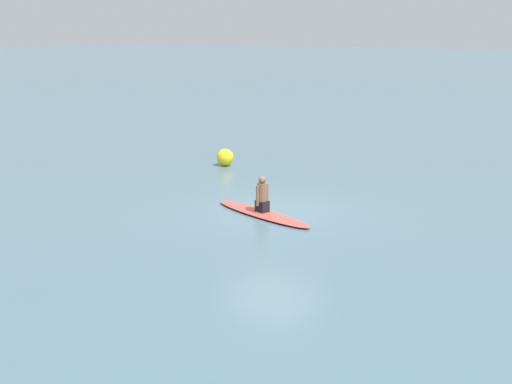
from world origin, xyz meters
The scene contains 4 objects.
ground_plane centered at (0.00, 0.00, 0.00)m, with size 400.00×400.00×0.00m, color slate.
surfboard centered at (-0.07, -0.39, 0.05)m, with size 3.34×0.64×0.10m, color #D84C3F.
person_paddler centered at (-0.07, -0.39, 0.51)m, with size 0.35×0.40×0.91m.
buoy_marker centered at (-4.66, 4.13, 0.30)m, with size 0.59×0.59×0.59m, color yellow.
Camera 1 is at (8.67, -13.37, 4.42)m, focal length 45.36 mm.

